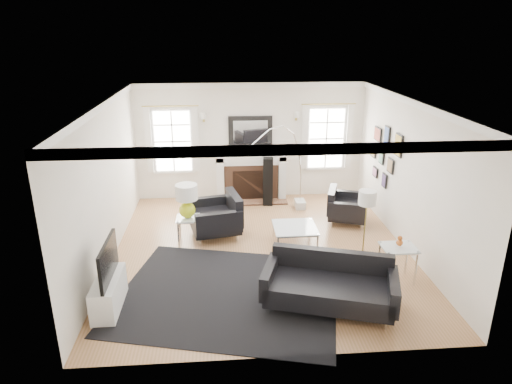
{
  "coord_description": "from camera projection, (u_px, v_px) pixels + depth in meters",
  "views": [
    {
      "loc": [
        -0.72,
        -7.76,
        4.0
      ],
      "look_at": [
        -0.08,
        0.3,
        1.08
      ],
      "focal_mm": 32.0,
      "sensor_mm": 36.0,
      "label": 1
    }
  ],
  "objects": [
    {
      "name": "gallery_wall",
      "position": [
        385.0,
        152.0,
        9.58
      ],
      "size": [
        0.04,
        1.73,
        1.29
      ],
      "color": "black",
      "rests_on": "right_wall"
    },
    {
      "name": "arc_floor_lamp",
      "position": [
        277.0,
        168.0,
        9.8
      ],
      "size": [
        1.51,
        1.4,
        2.14
      ],
      "color": "white",
      "rests_on": "floor"
    },
    {
      "name": "gourd_lamp",
      "position": [
        187.0,
        199.0,
        8.79
      ],
      "size": [
        0.42,
        0.42,
        0.68
      ],
      "color": "#C8D81B",
      "rests_on": "side_table_left"
    },
    {
      "name": "orange_vase",
      "position": [
        400.0,
        241.0,
        7.43
      ],
      "size": [
        0.11,
        0.11,
        0.18
      ],
      "color": "#BE5518",
      "rests_on": "nesting_table"
    },
    {
      "name": "nesting_table",
      "position": [
        398.0,
        254.0,
        7.5
      ],
      "size": [
        0.56,
        0.47,
        0.62
      ],
      "color": "silver",
      "rests_on": "floor"
    },
    {
      "name": "area_rug",
      "position": [
        228.0,
        293.0,
        7.26
      ],
      "size": [
        3.96,
        3.55,
        0.01
      ],
      "primitive_type": "cube",
      "rotation": [
        0.0,
        0.0,
        -0.24
      ],
      "color": "black",
      "rests_on": "floor"
    },
    {
      "name": "right_wall",
      "position": [
        410.0,
        177.0,
        8.41
      ],
      "size": [
        0.04,
        6.0,
        2.8
      ],
      "primitive_type": "cube",
      "color": "white",
      "rests_on": "floor"
    },
    {
      "name": "crown_molding",
      "position": [
        262.0,
        106.0,
        7.75
      ],
      "size": [
        5.5,
        6.0,
        0.12
      ],
      "primitive_type": "cube",
      "color": "white",
      "rests_on": "back_wall"
    },
    {
      "name": "armchair_left",
      "position": [
        218.0,
        217.0,
        9.19
      ],
      "size": [
        1.13,
        1.22,
        0.71
      ],
      "color": "black",
      "rests_on": "floor"
    },
    {
      "name": "front_wall",
      "position": [
        285.0,
        260.0,
        5.4
      ],
      "size": [
        5.5,
        0.04,
        2.8
      ],
      "primitive_type": "cube",
      "color": "white",
      "rests_on": "floor"
    },
    {
      "name": "window_right",
      "position": [
        326.0,
        138.0,
        11.09
      ],
      "size": [
        1.24,
        0.15,
        1.62
      ],
      "color": "white",
      "rests_on": "back_wall"
    },
    {
      "name": "stick_floor_lamp",
      "position": [
        367.0,
        202.0,
        7.55
      ],
      "size": [
        0.3,
        0.3,
        1.47
      ],
      "color": "#AA913B",
      "rests_on": "floor"
    },
    {
      "name": "side_table_left",
      "position": [
        188.0,
        222.0,
        8.96
      ],
      "size": [
        0.45,
        0.45,
        0.49
      ],
      "color": "silver",
      "rests_on": "floor"
    },
    {
      "name": "speaker_tower",
      "position": [
        268.0,
        182.0,
        10.75
      ],
      "size": [
        0.26,
        0.26,
        1.15
      ],
      "primitive_type": "cube",
      "rotation": [
        0.0,
        0.0,
        -0.13
      ],
      "color": "black",
      "rests_on": "floor"
    },
    {
      "name": "tv_unit",
      "position": [
        109.0,
        289.0,
        6.8
      ],
      "size": [
        0.35,
        1.0,
        1.09
      ],
      "color": "white",
      "rests_on": "floor"
    },
    {
      "name": "armchair_right",
      "position": [
        345.0,
        207.0,
        9.83
      ],
      "size": [
        1.04,
        1.11,
        0.61
      ],
      "color": "black",
      "rests_on": "floor"
    },
    {
      "name": "window_left",
      "position": [
        173.0,
        141.0,
        10.81
      ],
      "size": [
        1.24,
        0.15,
        1.62
      ],
      "color": "white",
      "rests_on": "back_wall"
    },
    {
      "name": "sofa",
      "position": [
        330.0,
        285.0,
        6.86
      ],
      "size": [
        2.14,
        1.44,
        0.64
      ],
      "color": "black",
      "rests_on": "floor"
    },
    {
      "name": "coffee_table",
      "position": [
        295.0,
        228.0,
        8.83
      ],
      "size": [
        0.83,
        0.83,
        0.37
      ],
      "color": "silver",
      "rests_on": "floor"
    },
    {
      "name": "mantel_mirror",
      "position": [
        250.0,
        132.0,
        10.89
      ],
      "size": [
        1.05,
        0.07,
        0.75
      ],
      "color": "black",
      "rests_on": "back_wall"
    },
    {
      "name": "ceiling",
      "position": [
        262.0,
        102.0,
        7.73
      ],
      "size": [
        5.5,
        6.0,
        0.02
      ],
      "primitive_type": "cube",
      "color": "white",
      "rests_on": "back_wall"
    },
    {
      "name": "back_wall",
      "position": [
        250.0,
        141.0,
        11.02
      ],
      "size": [
        5.5,
        0.04,
        2.8
      ],
      "primitive_type": "cube",
      "color": "white",
      "rests_on": "floor"
    },
    {
      "name": "left_wall",
      "position": [
        106.0,
        185.0,
        8.0
      ],
      "size": [
        0.04,
        6.0,
        2.8
      ],
      "primitive_type": "cube",
      "color": "white",
      "rests_on": "floor"
    },
    {
      "name": "floor",
      "position": [
        261.0,
        250.0,
        8.68
      ],
      "size": [
        6.0,
        6.0,
        0.0
      ],
      "primitive_type": "plane",
      "color": "#996B40",
      "rests_on": "ground"
    },
    {
      "name": "fireplace",
      "position": [
        251.0,
        178.0,
        11.12
      ],
      "size": [
        1.7,
        0.69,
        1.11
      ],
      "color": "white",
      "rests_on": "floor"
    }
  ]
}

